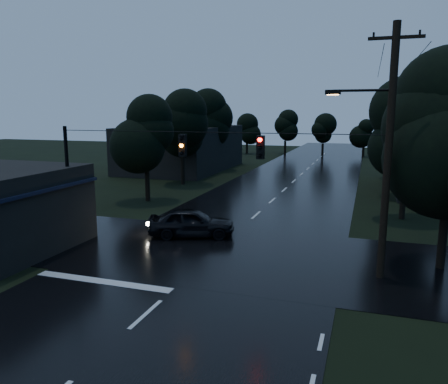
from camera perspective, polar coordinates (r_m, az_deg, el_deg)
The scene contains 14 objects.
main_road at distance 38.30m, azimuth 7.89°, elevation 0.28°, with size 12.00×120.00×0.02m, color black.
cross_street at distance 21.33m, azimuth -1.11°, elevation -7.83°, with size 60.00×9.00×0.02m, color black.
building_far_left at distance 51.64m, azimuth -5.46°, elevation 5.73°, with size 10.00×16.00×5.00m, color black.
utility_pole_main at distance 18.16m, azimuth 20.41°, elevation 5.28°, with size 3.50×0.30×10.00m.
utility_pole_far at distance 35.24m, azimuth 20.87°, elevation 5.18°, with size 2.00×0.30×7.50m.
anchor_pole_left at distance 23.33m, azimuth -19.64°, elevation 0.73°, with size 0.18×0.18×6.00m, color black.
span_signals at distance 19.18m, azimuth -0.60°, elevation 6.12°, with size 15.00×0.37×1.12m.
tree_left_a at distance 33.12m, azimuth -10.19°, elevation 7.77°, with size 3.92×3.92×8.26m.
tree_left_b at distance 40.56m, azimuth -5.52°, elevation 8.88°, with size 4.20×4.20×8.85m.
tree_left_c at distance 50.06m, azimuth -1.48°, elevation 9.63°, with size 4.48×4.48×9.44m.
tree_right_a at distance 29.20m, azimuth 22.93°, elevation 7.52°, with size 4.20×4.20×8.85m.
tree_right_b at distance 37.21m, azimuth 22.98°, elevation 8.55°, with size 4.48×4.48×9.44m.
tree_right_c at distance 47.22m, azimuth 22.83°, elevation 9.24°, with size 4.76×4.76×10.03m.
car at distance 23.76m, azimuth -4.25°, elevation -3.97°, with size 1.86×4.62×1.58m, color black.
Camera 1 is at (6.77, -7.10, 6.68)m, focal length 35.00 mm.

